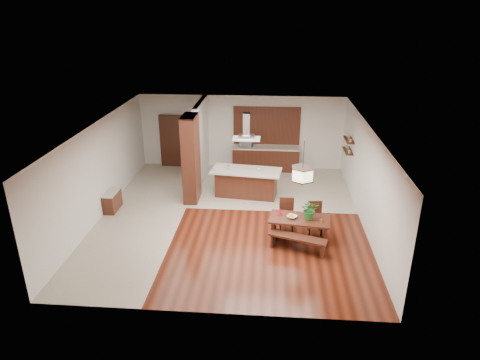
# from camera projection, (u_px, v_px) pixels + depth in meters

# --- Properties ---
(room_shell) EXTENTS (9.00, 9.04, 2.92)m
(room_shell) POSITION_uv_depth(u_px,v_px,m) (230.00, 154.00, 12.52)
(room_shell) COLOR #3B140A
(room_shell) RESTS_ON ground
(tile_hallway) EXTENTS (2.50, 9.00, 0.01)m
(tile_hallway) POSITION_uv_depth(u_px,v_px,m) (144.00, 214.00, 13.50)
(tile_hallway) COLOR #C0B4A0
(tile_hallway) RESTS_ON ground
(tile_kitchen) EXTENTS (5.50, 4.00, 0.01)m
(tile_kitchen) POSITION_uv_depth(u_px,v_px,m) (271.00, 186.00, 15.52)
(tile_kitchen) COLOR #C0B4A0
(tile_kitchen) RESTS_ON ground
(soffit_band) EXTENTS (8.00, 9.00, 0.02)m
(soffit_band) POSITION_uv_depth(u_px,v_px,m) (230.00, 127.00, 12.21)
(soffit_band) COLOR #421F10
(soffit_band) RESTS_ON room_shell
(partition_pier) EXTENTS (0.45, 1.00, 2.90)m
(partition_pier) POSITION_uv_depth(u_px,v_px,m) (191.00, 159.00, 13.96)
(partition_pier) COLOR black
(partition_pier) RESTS_ON ground
(partition_stub) EXTENTS (0.18, 2.40, 2.90)m
(partition_stub) POSITION_uv_depth(u_px,v_px,m) (201.00, 140.00, 15.90)
(partition_stub) COLOR silver
(partition_stub) RESTS_ON ground
(hallway_console) EXTENTS (0.37, 0.88, 0.63)m
(hallway_console) POSITION_uv_depth(u_px,v_px,m) (112.00, 201.00, 13.64)
(hallway_console) COLOR black
(hallway_console) RESTS_ON ground
(hallway_doorway) EXTENTS (1.10, 0.20, 2.10)m
(hallway_doorway) POSITION_uv_depth(u_px,v_px,m) (174.00, 141.00, 17.16)
(hallway_doorway) COLOR black
(hallway_doorway) RESTS_ON ground
(rear_counter) EXTENTS (2.60, 0.62, 0.95)m
(rear_counter) POSITION_uv_depth(u_px,v_px,m) (266.00, 159.00, 16.93)
(rear_counter) COLOR black
(rear_counter) RESTS_ON ground
(kitchen_window) EXTENTS (2.60, 0.08, 1.50)m
(kitchen_window) POSITION_uv_depth(u_px,v_px,m) (267.00, 126.00, 16.68)
(kitchen_window) COLOR brown
(kitchen_window) RESTS_ON room_shell
(shelf_lower) EXTENTS (0.26, 0.90, 0.04)m
(shelf_lower) POSITION_uv_depth(u_px,v_px,m) (348.00, 151.00, 14.89)
(shelf_lower) COLOR black
(shelf_lower) RESTS_ON room_shell
(shelf_upper) EXTENTS (0.26, 0.90, 0.04)m
(shelf_upper) POSITION_uv_depth(u_px,v_px,m) (349.00, 140.00, 14.74)
(shelf_upper) COLOR black
(shelf_upper) RESTS_ON room_shell
(dining_table) EXTENTS (1.73, 1.02, 0.68)m
(dining_table) POSITION_uv_depth(u_px,v_px,m) (300.00, 224.00, 11.81)
(dining_table) COLOR black
(dining_table) RESTS_ON ground
(dining_bench) EXTENTS (1.58, 0.83, 0.44)m
(dining_bench) POSITION_uv_depth(u_px,v_px,m) (297.00, 244.00, 11.38)
(dining_bench) COLOR black
(dining_bench) RESTS_ON ground
(dining_chair_left) EXTENTS (0.43, 0.43, 0.95)m
(dining_chair_left) POSITION_uv_depth(u_px,v_px,m) (287.00, 215.00, 12.35)
(dining_chair_left) COLOR black
(dining_chair_left) RESTS_ON ground
(dining_chair_right) EXTENTS (0.44, 0.44, 0.93)m
(dining_chair_right) POSITION_uv_depth(u_px,v_px,m) (315.00, 218.00, 12.20)
(dining_chair_right) COLOR black
(dining_chair_right) RESTS_ON ground
(pendant_lantern) EXTENTS (0.64, 0.64, 1.31)m
(pendant_lantern) POSITION_uv_depth(u_px,v_px,m) (303.00, 165.00, 11.15)
(pendant_lantern) COLOR #F9EBBF
(pendant_lantern) RESTS_ON room_shell
(foliage_plant) EXTENTS (0.52, 0.46, 0.56)m
(foliage_plant) POSITION_uv_depth(u_px,v_px,m) (310.00, 209.00, 11.61)
(foliage_plant) COLOR #236927
(foliage_plant) RESTS_ON dining_table
(fruit_bowl) EXTENTS (0.36, 0.36, 0.07)m
(fruit_bowl) POSITION_uv_depth(u_px,v_px,m) (292.00, 217.00, 11.74)
(fruit_bowl) COLOR #B9B3A2
(fruit_bowl) RESTS_ON dining_table
(napkin_cone) EXTENTS (0.19, 0.19, 0.23)m
(napkin_cone) POSITION_uv_depth(u_px,v_px,m) (280.00, 211.00, 11.87)
(napkin_cone) COLOR #B60D22
(napkin_cone) RESTS_ON dining_table
(gold_ornament) EXTENTS (0.09, 0.09, 0.10)m
(gold_ornament) POSITION_uv_depth(u_px,v_px,m) (321.00, 221.00, 11.49)
(gold_ornament) COLOR gold
(gold_ornament) RESTS_ON dining_table
(kitchen_island) EXTENTS (2.45, 1.30, 0.97)m
(kitchen_island) POSITION_uv_depth(u_px,v_px,m) (246.00, 182.00, 14.59)
(kitchen_island) COLOR black
(kitchen_island) RESTS_ON ground
(range_hood) EXTENTS (0.90, 0.55, 0.87)m
(range_hood) POSITION_uv_depth(u_px,v_px,m) (246.00, 126.00, 13.85)
(range_hood) COLOR silver
(range_hood) RESTS_ON room_shell
(island_cup) EXTENTS (0.13, 0.13, 0.10)m
(island_cup) POSITION_uv_depth(u_px,v_px,m) (258.00, 169.00, 14.32)
(island_cup) COLOR white
(island_cup) RESTS_ON kitchen_island
(microwave) EXTENTS (0.56, 0.44, 0.27)m
(microwave) POSITION_uv_depth(u_px,v_px,m) (246.00, 144.00, 16.73)
(microwave) COLOR silver
(microwave) RESTS_ON rear_counter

